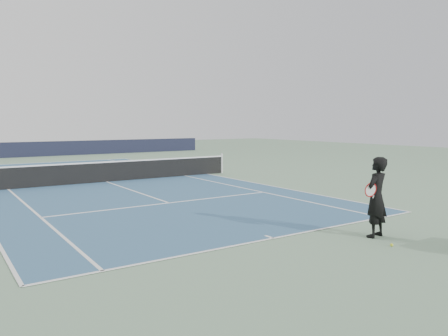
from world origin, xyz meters
TOP-DOWN VIEW (x-y plane):
  - ground at (0.00, 0.00)m, footprint 80.00×80.00m
  - court_surface at (0.00, 0.00)m, footprint 10.97×23.77m
  - tennis_net at (0.00, 0.00)m, footprint 12.90×0.10m
  - windscreen_far at (0.00, 17.88)m, footprint 30.00×0.25m
  - tennis_player at (2.16, -13.10)m, footprint 0.86×0.66m
  - tennis_ball at (1.79, -13.84)m, footprint 0.07×0.07m

SIDE VIEW (x-z plane):
  - ground at x=0.00m, z-range 0.00..0.00m
  - court_surface at x=0.00m, z-range 0.00..0.01m
  - tennis_ball at x=1.79m, z-range 0.00..0.07m
  - tennis_net at x=0.00m, z-range -0.03..1.04m
  - windscreen_far at x=0.00m, z-range 0.00..1.20m
  - tennis_player at x=2.16m, z-range 0.00..1.94m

